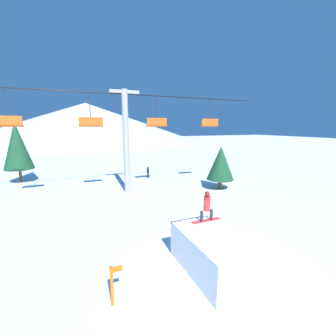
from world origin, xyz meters
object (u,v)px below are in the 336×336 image
snow_ramp (215,252)px  snowboarder (207,206)px  distant_skier (148,172)px  trail_marker (112,285)px  pine_tree_near (221,163)px

snow_ramp → snowboarder: bearing=74.2°
distant_skier → snow_ramp: bearing=-98.9°
snowboarder → trail_marker: bearing=-161.5°
pine_tree_near → distant_skier: pine_tree_near is taller
trail_marker → snow_ramp: bearing=3.7°
snowboarder → pine_tree_near: size_ratio=0.37×
pine_tree_near → distant_skier: 8.39m
pine_tree_near → distant_skier: size_ratio=3.18×
snowboarder → pine_tree_near: bearing=51.0°
snow_ramp → distant_skier: (2.57, 16.48, -0.09)m
snow_ramp → trail_marker: 4.05m
pine_tree_near → snow_ramp: bearing=-126.7°
pine_tree_near → trail_marker: (-11.30, -10.00, -1.65)m
trail_marker → distant_skier: trail_marker is taller
distant_skier → pine_tree_near: bearing=-55.2°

